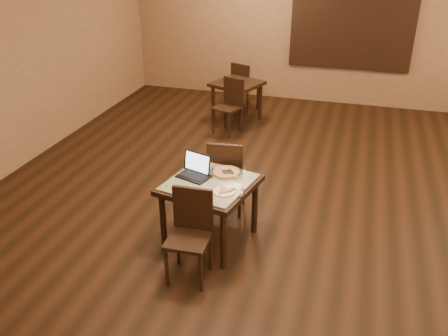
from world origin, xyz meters
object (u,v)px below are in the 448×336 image
(chair_main_far, at_px, (226,173))
(other_table_b, at_px, (237,89))
(pizza_pan, at_px, (226,173))
(other_table_b_chair_near, at_px, (230,102))
(other_table_b_chair_far, at_px, (243,84))
(chair_main_near, at_px, (191,229))
(tiled_table, at_px, (210,190))
(laptop, at_px, (195,170))

(chair_main_far, relative_size, other_table_b, 0.98)
(pizza_pan, height_order, other_table_b_chair_near, other_table_b_chair_near)
(other_table_b_chair_near, distance_m, other_table_b_chair_far, 1.12)
(chair_main_near, distance_m, chair_main_far, 1.23)
(pizza_pan, distance_m, other_table_b_chair_near, 3.12)
(tiled_table, height_order, other_table_b_chair_far, other_table_b_chair_far)
(tiled_table, bearing_deg, chair_main_far, 100.98)
(chair_main_far, height_order, laptop, laptop)
(chair_main_far, height_order, pizza_pan, chair_main_far)
(pizza_pan, height_order, other_table_b, pizza_pan)
(tiled_table, relative_size, chair_main_far, 1.10)
(laptop, bearing_deg, chair_main_near, -57.35)
(chair_main_near, bearing_deg, chair_main_far, 86.72)
(chair_main_near, relative_size, other_table_b, 0.94)
(pizza_pan, distance_m, other_table_b, 3.66)
(chair_main_near, height_order, pizza_pan, chair_main_near)
(chair_main_near, bearing_deg, other_table_b_chair_far, 95.81)
(other_table_b, height_order, other_table_b_chair_near, other_table_b_chair_near)
(chair_main_near, xyz_separation_m, other_table_b, (-0.71, 4.42, 0.07))
(laptop, bearing_deg, pizza_pan, 40.23)
(chair_main_far, height_order, other_table_b, chair_main_far)
(tiled_table, distance_m, other_table_b, 3.87)
(laptop, xyz_separation_m, pizza_pan, (0.32, 0.13, -0.06))
(laptop, xyz_separation_m, other_table_b_chair_near, (-0.48, 3.14, -0.29))
(chair_main_near, relative_size, other_table_b_chair_near, 1.00)
(chair_main_near, distance_m, pizza_pan, 0.89)
(chair_main_far, height_order, other_table_b_chair_far, chair_main_far)
(tiled_table, bearing_deg, other_table_b_chair_far, 111.59)
(pizza_pan, bearing_deg, other_table_b_chair_near, 104.98)
(tiled_table, relative_size, other_table_b_chair_near, 1.14)
(chair_main_near, xyz_separation_m, laptop, (-0.20, 0.72, 0.29))
(tiled_table, bearing_deg, chair_main_near, -78.42)
(other_table_b, height_order, other_table_b_chair_far, other_table_b_chair_far)
(chair_main_far, distance_m, other_table_b, 3.27)
(other_table_b_chair_near, bearing_deg, chair_main_far, -54.65)
(chair_main_near, relative_size, other_table_b_chair_far, 1.00)
(chair_main_far, xyz_separation_m, other_table_b_chair_far, (-0.75, 3.75, -0.02))
(other_table_b_chair_near, bearing_deg, chair_main_near, -59.44)
(chair_main_near, distance_m, laptop, 0.80)
(pizza_pan, bearing_deg, other_table_b, 103.15)
(chair_main_far, bearing_deg, other_table_b_chair_near, -81.97)
(tiled_table, bearing_deg, other_table_b_chair_near, 113.84)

